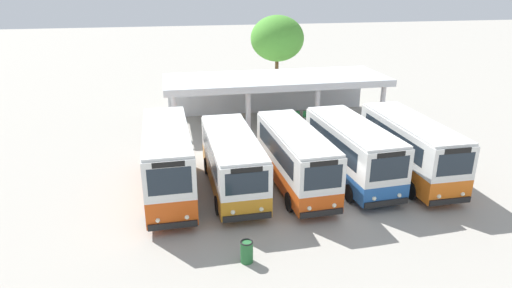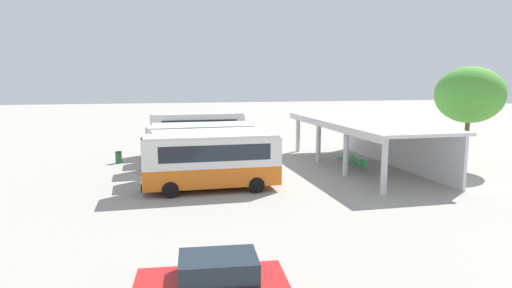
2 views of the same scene
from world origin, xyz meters
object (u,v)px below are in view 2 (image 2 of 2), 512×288
(waiting_chair_fifth_seat, at_px, (360,164))
(waiting_chair_end_by_column, at_px, (342,157))
(city_bus_nearest_orange, at_px, (197,132))
(litter_bin_apron, at_px, (119,157))
(city_bus_fourth_amber, at_px, (210,152))
(waiting_chair_second_from_end, at_px, (346,159))
(city_bus_second_in_row, at_px, (201,140))
(waiting_chair_middle_seat, at_px, (351,160))
(city_bus_middle_cream, at_px, (201,145))
(parked_car_flank, at_px, (213,284))
(waiting_chair_fourth_seat, at_px, (354,162))
(waiting_chair_far_end_seat, at_px, (364,166))
(city_bus_fifth_blue, at_px, (211,160))

(waiting_chair_fifth_seat, bearing_deg, waiting_chair_end_by_column, -178.79)
(city_bus_nearest_orange, relative_size, litter_bin_apron, 8.78)
(waiting_chair_fifth_seat, bearing_deg, litter_bin_apron, -112.40)
(city_bus_fourth_amber, bearing_deg, waiting_chair_second_from_end, 100.99)
(city_bus_second_in_row, xyz_separation_m, waiting_chair_middle_seat, (5.02, 10.36, -1.13))
(city_bus_second_in_row, height_order, city_bus_middle_cream, city_bus_middle_cream)
(city_bus_nearest_orange, relative_size, waiting_chair_second_from_end, 9.19)
(city_bus_fourth_amber, distance_m, litter_bin_apron, 9.22)
(city_bus_fourth_amber, bearing_deg, waiting_chair_fifth_seat, 89.41)
(waiting_chair_second_from_end, relative_size, litter_bin_apron, 0.96)
(city_bus_second_in_row, distance_m, waiting_chair_end_by_column, 10.97)
(parked_car_flank, bearing_deg, city_bus_nearest_orange, 175.61)
(parked_car_flank, bearing_deg, city_bus_second_in_row, 175.11)
(waiting_chair_fifth_seat, distance_m, litter_bin_apron, 17.91)
(city_bus_second_in_row, xyz_separation_m, parked_car_flank, (22.70, -1.94, -0.82))
(parked_car_flank, relative_size, waiting_chair_fifth_seat, 4.87)
(waiting_chair_fourth_seat, distance_m, litter_bin_apron, 17.58)
(city_bus_nearest_orange, relative_size, waiting_chair_end_by_column, 9.19)
(city_bus_middle_cream, bearing_deg, waiting_chair_end_by_column, 87.58)
(city_bus_fourth_amber, height_order, waiting_chair_middle_seat, city_bus_fourth_amber)
(waiting_chair_end_by_column, bearing_deg, city_bus_second_in_row, -109.31)
(city_bus_nearest_orange, xyz_separation_m, waiting_chair_far_end_seat, (10.30, 10.26, -1.40))
(city_bus_nearest_orange, height_order, city_bus_middle_cream, city_bus_nearest_orange)
(city_bus_second_in_row, distance_m, litter_bin_apron, 6.33)
(city_bus_fifth_blue, height_order, parked_car_flank, city_bus_fifth_blue)
(waiting_chair_second_from_end, bearing_deg, city_bus_fifth_blue, -64.11)
(city_bus_fifth_blue, height_order, waiting_chair_second_from_end, city_bus_fifth_blue)
(city_bus_second_in_row, xyz_separation_m, waiting_chair_fourth_seat, (5.72, 10.27, -1.13))
(city_bus_fifth_blue, xyz_separation_m, waiting_chair_second_from_end, (-5.17, 10.65, -1.27))
(parked_car_flank, relative_size, waiting_chair_fourth_seat, 4.87)
(city_bus_fourth_amber, xyz_separation_m, waiting_chair_end_by_column, (-2.71, 10.32, -1.22))
(waiting_chair_middle_seat, bearing_deg, waiting_chair_far_end_seat, -1.28)
(city_bus_fifth_blue, distance_m, litter_bin_apron, 11.57)
(city_bus_nearest_orange, relative_size, city_bus_fifth_blue, 1.01)
(city_bus_second_in_row, relative_size, city_bus_fifth_blue, 0.98)
(waiting_chair_end_by_column, distance_m, waiting_chair_second_from_end, 0.71)
(city_bus_second_in_row, relative_size, waiting_chair_second_from_end, 8.93)
(litter_bin_apron, bearing_deg, waiting_chair_fourth_seat, 69.62)
(waiting_chair_far_end_seat, bearing_deg, litter_bin_apron, -114.52)
(waiting_chair_middle_seat, bearing_deg, city_bus_fourth_amber, -82.84)
(city_bus_fourth_amber, xyz_separation_m, waiting_chair_middle_seat, (-1.30, 10.38, -1.22))
(waiting_chair_middle_seat, bearing_deg, waiting_chair_end_by_column, -177.62)
(waiting_chair_middle_seat, bearing_deg, city_bus_nearest_orange, -128.43)
(city_bus_nearest_orange, relative_size, waiting_chair_middle_seat, 9.19)
(city_bus_fourth_amber, xyz_separation_m, litter_bin_apron, (-6.72, -6.18, -1.28))
(city_bus_middle_cream, relative_size, waiting_chair_far_end_seat, 8.97)
(waiting_chair_second_from_end, xyz_separation_m, waiting_chair_fifth_seat, (2.12, 0.04, 0.00))
(city_bus_nearest_orange, xyz_separation_m, litter_bin_apron, (2.76, -6.25, -1.47))
(waiting_chair_far_end_seat, bearing_deg, city_bus_nearest_orange, -135.09)
(city_bus_fifth_blue, distance_m, waiting_chair_fourth_seat, 11.32)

